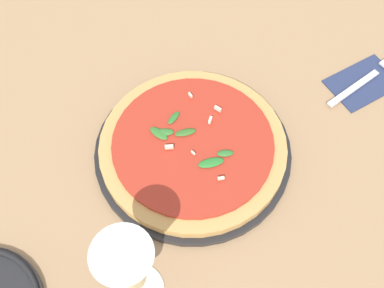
% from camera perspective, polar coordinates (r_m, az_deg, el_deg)
% --- Properties ---
extents(ground_plane, '(6.00, 6.00, 0.00)m').
position_cam_1_polar(ground_plane, '(0.76, 0.48, -2.21)').
color(ground_plane, '#9E7A56').
extents(pizza_arugula_main, '(0.33, 0.33, 0.05)m').
position_cam_1_polar(pizza_arugula_main, '(0.76, -0.00, -0.51)').
color(pizza_arugula_main, black).
rests_on(pizza_arugula_main, ground_plane).
extents(wine_glass, '(0.08, 0.08, 0.17)m').
position_cam_1_polar(wine_glass, '(0.58, -8.20, -15.34)').
color(wine_glass, white).
rests_on(wine_glass, ground_plane).
extents(napkin, '(0.15, 0.12, 0.01)m').
position_cam_1_polar(napkin, '(0.92, 20.96, 7.36)').
color(napkin, navy).
rests_on(napkin, ground_plane).
extents(fork, '(0.20, 0.09, 0.00)m').
position_cam_1_polar(fork, '(0.92, 21.37, 7.76)').
color(fork, silver).
rests_on(fork, ground_plane).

